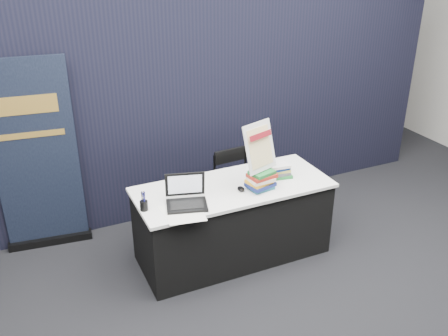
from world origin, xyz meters
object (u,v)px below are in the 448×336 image
laptop (185,198)px  pullup_banner (38,168)px  stacking_chair (236,186)px  book_stack_short (280,170)px  display_table (233,221)px  info_sign (260,147)px  book_stack_tall (260,180)px

laptop → pullup_banner: size_ratio=0.21×
pullup_banner → stacking_chair: (1.84, -0.47, -0.38)m
pullup_banner → laptop: bearing=-38.6°
book_stack_short → stacking_chair: (-0.22, 0.49, -0.36)m
display_table → info_sign: size_ratio=4.03×
display_table → info_sign: bearing=-31.5°
laptop → pullup_banner: (-1.06, 1.08, 0.02)m
info_sign → laptop: bearing=162.6°
laptop → info_sign: 0.79m
book_stack_tall → info_sign: bearing=90.0°
display_table → book_stack_tall: (0.20, -0.15, 0.46)m
book_stack_short → laptop: bearing=-173.2°
info_sign → pullup_banner: size_ratio=0.24×
info_sign → stacking_chair: info_sign is taller
book_stack_tall → stacking_chair: book_stack_tall is taller
laptop → book_stack_tall: size_ratio=1.61×
display_table → stacking_chair: stacking_chair is taller
book_stack_tall → pullup_banner: size_ratio=0.13×
display_table → book_stack_short: 0.65m
book_stack_tall → pullup_banner: 2.09m
laptop → info_sign: (0.71, 0.01, 0.33)m
display_table → info_sign: info_sign is taller
book_stack_tall → stacking_chair: bearing=83.9°
book_stack_tall → stacking_chair: 0.74m
laptop → book_stack_tall: (0.71, -0.02, 0.03)m
display_table → book_stack_tall: bearing=-37.6°
info_sign → pullup_banner: (-1.78, 1.07, -0.31)m
display_table → laptop: (-0.52, -0.13, 0.43)m
stacking_chair → laptop: bearing=-146.1°
stacking_chair → info_sign: bearing=-100.5°
display_table → stacking_chair: (0.26, 0.48, 0.08)m
book_stack_tall → pullup_banner: pullup_banner is taller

